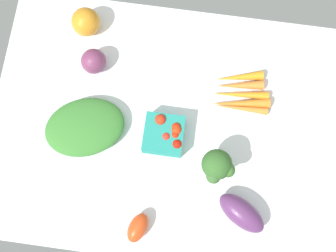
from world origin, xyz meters
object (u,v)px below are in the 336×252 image
Objects in this scene: roma_tomato at (138,228)px; eggplant at (242,213)px; heirloom_tomato_orange at (86,22)px; red_onion_center at (94,61)px; berry_basket at (165,134)px; leafy_greens_clump at (85,127)px; broccoli_head at (218,166)px; carrot_bunch at (239,93)px.

eggplant reaches higher than roma_tomato.
heirloom_tomato_orange reaches higher than eggplant.
red_onion_center is (4.41, -11.79, -0.58)cm from heirloom_tomato_orange.
berry_basket is 30.31cm from red_onion_center.
red_onion_center is at bearing 92.19° from leafy_greens_clump.
broccoli_head is 0.89× the size of eggplant.
leafy_greens_clump is at bearing -158.93° from carrot_bunch.
broccoli_head is 0.72× the size of carrot_bunch.
broccoli_head reaches higher than red_onion_center.
carrot_bunch is (48.22, -14.94, -2.96)cm from heirloom_tomato_orange.
eggplant is 34.86cm from carrot_bunch.
heirloom_tomato_orange reaches higher than leafy_greens_clump.
leafy_greens_clump is (-46.82, 18.00, -0.70)cm from eggplant.
berry_basket reaches higher than carrot_bunch.
roma_tomato is 28.62cm from eggplant.
red_onion_center is at bearing -6.18° from eggplant.
broccoli_head reaches higher than carrot_bunch.
red_onion_center is (-23.79, 18.77, 0.51)cm from berry_basket.
broccoli_head is at bearing -101.08° from carrot_bunch.
eggplant is at bearing -53.29° from broccoli_head.
eggplant is 0.63× the size of leafy_greens_clump.
leafy_greens_clump is (-38.47, 6.81, -5.38)cm from broccoli_head.
carrot_bunch is (20.02, 15.62, -1.87)cm from berry_basket.
berry_basket is at bearing -6.34° from eggplant.
broccoli_head is 17.98cm from berry_basket.
broccoli_head reaches higher than leafy_greens_clump.
leafy_greens_clump is at bearing -124.89° from roma_tomato.
red_onion_center is 0.32× the size of leafy_greens_clump.
leafy_greens_clump is at bearing -87.81° from red_onion_center.
broccoli_head reaches higher than berry_basket.
berry_basket is (-23.78, 18.98, -0.25)cm from eggplant.
broccoli_head is at bearing -41.30° from heirloom_tomato_orange.
leafy_greens_clump is 46.16cm from carrot_bunch.
roma_tomato is at bearing -53.16° from leafy_greens_clump.
red_onion_center is 43.99cm from carrot_bunch.
leafy_greens_clump is (-19.29, 25.74, 0.30)cm from roma_tomato.
broccoli_head is at bearing 152.88° from roma_tomato.
berry_basket is 25.46cm from carrot_bunch.
leafy_greens_clump is at bearing -80.69° from heirloom_tomato_orange.
roma_tomato is at bearing -119.31° from carrot_bunch.
eggplant is (51.99, -49.54, -0.84)cm from heirloom_tomato_orange.
heirloom_tomato_orange is 1.16× the size of red_onion_center.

